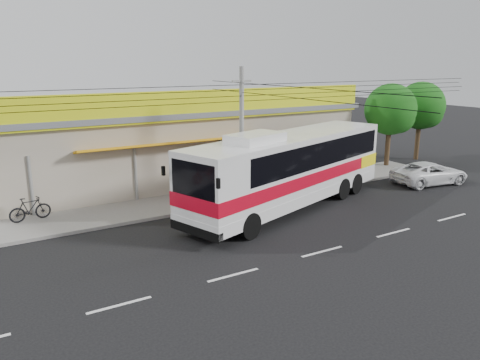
# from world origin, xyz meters

# --- Properties ---
(ground) EXTENTS (120.00, 120.00, 0.00)m
(ground) POSITION_xyz_m (0.00, 0.00, 0.00)
(ground) COLOR black
(ground) RESTS_ON ground
(sidewalk) EXTENTS (30.00, 3.20, 0.15)m
(sidewalk) POSITION_xyz_m (0.00, 6.00, 0.07)
(sidewalk) COLOR slate
(sidewalk) RESTS_ON ground
(lane_markings) EXTENTS (50.00, 0.12, 0.01)m
(lane_markings) POSITION_xyz_m (0.00, -2.50, 0.00)
(lane_markings) COLOR silver
(lane_markings) RESTS_ON ground
(storefront_building) EXTENTS (22.60, 9.20, 5.70)m
(storefront_building) POSITION_xyz_m (-0.01, 11.54, 2.30)
(storefront_building) COLOR #9F9780
(storefront_building) RESTS_ON ground
(coach_bus) EXTENTS (13.48, 6.76, 4.09)m
(coach_bus) POSITION_xyz_m (2.51, 2.79, 2.19)
(coach_bus) COLOR silver
(coach_bus) RESTS_ON ground
(motorbike_dark) EXTENTS (1.87, 0.75, 1.10)m
(motorbike_dark) POSITION_xyz_m (-9.24, 6.84, 0.70)
(motorbike_dark) COLOR black
(motorbike_dark) RESTS_ON sidewalk
(white_car) EXTENTS (5.01, 2.88, 1.31)m
(white_car) POSITION_xyz_m (12.43, 2.22, 0.66)
(white_car) COLOR white
(white_car) RESTS_ON ground
(utility_pole) EXTENTS (34.00, 14.00, 6.96)m
(utility_pole) POSITION_xyz_m (0.38, 4.20, 5.74)
(utility_pole) COLOR slate
(utility_pole) RESTS_ON ground
(tree_near) EXTENTS (3.47, 3.47, 5.76)m
(tree_near) POSITION_xyz_m (13.84, 6.68, 3.90)
(tree_near) COLOR #362315
(tree_near) RESTS_ON ground
(tree_far) EXTENTS (3.48, 3.48, 5.76)m
(tree_far) POSITION_xyz_m (17.85, 7.42, 3.90)
(tree_far) COLOR #362315
(tree_far) RESTS_ON ground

